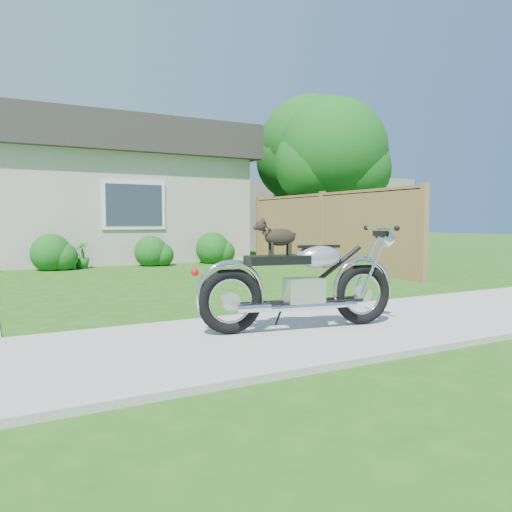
# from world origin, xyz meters

# --- Properties ---
(ground) EXTENTS (80.00, 80.00, 0.00)m
(ground) POSITION_xyz_m (0.00, 0.00, 0.00)
(ground) COLOR #235114
(ground) RESTS_ON ground
(sidewalk) EXTENTS (24.00, 2.20, 0.04)m
(sidewalk) POSITION_xyz_m (0.00, 0.00, 0.02)
(sidewalk) COLOR #9E9B93
(sidewalk) RESTS_ON ground
(house) EXTENTS (12.60, 7.03, 4.50)m
(house) POSITION_xyz_m (-0.00, 11.99, 2.16)
(house) COLOR beige
(house) RESTS_ON ground
(fence) EXTENTS (0.12, 6.62, 1.90)m
(fence) POSITION_xyz_m (6.30, 5.75, 0.94)
(fence) COLOR #A27A48
(fence) RESTS_ON ground
(tree_near) EXTENTS (3.06, 3.06, 4.69)m
(tree_near) POSITION_xyz_m (7.90, 7.20, 3.01)
(tree_near) COLOR #3D2B1C
(tree_near) RESTS_ON ground
(tree_far) EXTENTS (3.55, 3.55, 5.44)m
(tree_far) POSITION_xyz_m (8.95, 9.83, 3.49)
(tree_far) COLOR #3D2B1C
(tree_far) RESTS_ON ground
(shrub_row) EXTENTS (10.55, 0.99, 0.99)m
(shrub_row) POSITION_xyz_m (-0.33, 8.50, 0.40)
(shrub_row) COLOR #155216
(shrub_row) RESTS_ON ground
(potted_plant_right) EXTENTS (0.50, 0.50, 0.66)m
(potted_plant_right) POSITION_xyz_m (1.07, 8.55, 0.33)
(potted_plant_right) COLOR #1D651B
(potted_plant_right) RESTS_ON ground
(motorcycle_with_dog) EXTENTS (2.21, 0.70, 1.14)m
(motorcycle_with_dog) POSITION_xyz_m (1.91, 0.04, 0.54)
(motorcycle_with_dog) COLOR black
(motorcycle_with_dog) RESTS_ON sidewalk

